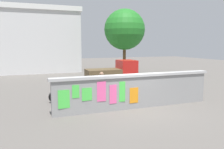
{
  "coord_description": "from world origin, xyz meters",
  "views": [
    {
      "loc": [
        -4.72,
        -9.3,
        3.01
      ],
      "look_at": [
        -0.38,
        2.2,
        1.34
      ],
      "focal_mm": 35.94,
      "sensor_mm": 36.0,
      "label": 1
    }
  ],
  "objects_px": {
    "auto_rickshaw_truck": "(114,74)",
    "person_walking": "(102,84)",
    "motorcycle": "(65,92)",
    "bicycle_near": "(140,91)",
    "tree_roadside": "(125,30)"
  },
  "relations": [
    {
      "from": "tree_roadside",
      "to": "bicycle_near",
      "type": "bearing_deg",
      "value": -108.64
    },
    {
      "from": "tree_roadside",
      "to": "person_walking",
      "type": "bearing_deg",
      "value": -119.29
    },
    {
      "from": "bicycle_near",
      "to": "person_walking",
      "type": "bearing_deg",
      "value": -166.33
    },
    {
      "from": "auto_rickshaw_truck",
      "to": "bicycle_near",
      "type": "xyz_separation_m",
      "value": [
        0.19,
        -3.71,
        -0.54
      ]
    },
    {
      "from": "person_walking",
      "to": "motorcycle",
      "type": "bearing_deg",
      "value": 144.44
    },
    {
      "from": "bicycle_near",
      "to": "tree_roadside",
      "type": "bearing_deg",
      "value": 71.36
    },
    {
      "from": "bicycle_near",
      "to": "person_walking",
      "type": "height_order",
      "value": "person_walking"
    },
    {
      "from": "motorcycle",
      "to": "person_walking",
      "type": "distance_m",
      "value": 2.08
    },
    {
      "from": "person_walking",
      "to": "tree_roadside",
      "type": "height_order",
      "value": "tree_roadside"
    },
    {
      "from": "motorcycle",
      "to": "bicycle_near",
      "type": "bearing_deg",
      "value": -7.62
    },
    {
      "from": "motorcycle",
      "to": "tree_roadside",
      "type": "height_order",
      "value": "tree_roadside"
    },
    {
      "from": "auto_rickshaw_truck",
      "to": "tree_roadside",
      "type": "xyz_separation_m",
      "value": [
        3.49,
        6.07,
        3.56
      ]
    },
    {
      "from": "auto_rickshaw_truck",
      "to": "person_walking",
      "type": "height_order",
      "value": "auto_rickshaw_truck"
    },
    {
      "from": "auto_rickshaw_truck",
      "to": "motorcycle",
      "type": "relative_size",
      "value": 1.94
    },
    {
      "from": "bicycle_near",
      "to": "person_walking",
      "type": "relative_size",
      "value": 1.04
    }
  ]
}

